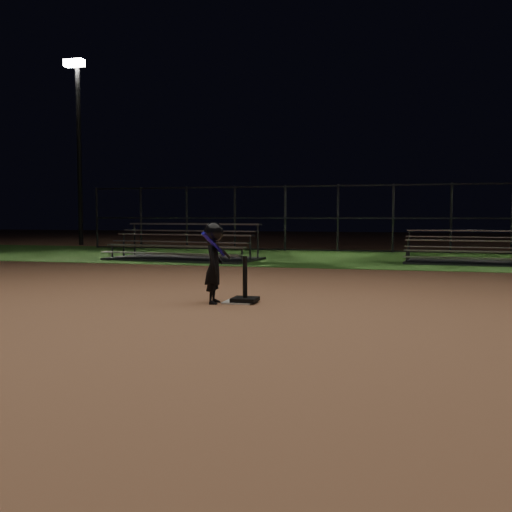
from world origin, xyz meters
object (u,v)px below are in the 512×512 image
(bleacher_left, at_px, (184,252))
(light_pole_left, at_px, (78,136))
(home_plate, at_px, (239,302))
(batting_tee, at_px, (245,293))
(child_batter, at_px, (214,260))
(bleacher_right, at_px, (475,257))

(bleacher_left, height_order, light_pole_left, light_pole_left)
(bleacher_left, bearing_deg, home_plate, -56.10)
(home_plate, relative_size, bleacher_left, 0.10)
(batting_tee, distance_m, bleacher_left, 8.84)
(home_plate, bearing_deg, child_batter, -152.76)
(child_batter, xyz_separation_m, bleacher_right, (4.68, 8.69, -0.46))
(child_batter, relative_size, light_pole_left, 0.15)
(batting_tee, height_order, bleacher_right, bleacher_right)
(bleacher_right, bearing_deg, bleacher_left, -171.31)
(child_batter, bearing_deg, batting_tee, -79.24)
(bleacher_left, bearing_deg, batting_tee, -55.60)
(batting_tee, height_order, bleacher_left, bleacher_left)
(light_pole_left, bearing_deg, bleacher_left, -41.98)
(child_batter, height_order, bleacher_left, child_batter)
(bleacher_left, distance_m, light_pole_left, 11.68)
(home_plate, xyz_separation_m, light_pole_left, (-12.00, 14.94, 4.93))
(bleacher_right, bearing_deg, child_batter, -114.52)
(child_batter, xyz_separation_m, bleacher_left, (-3.71, 7.97, -0.43))
(bleacher_right, xyz_separation_m, light_pole_left, (-16.34, 6.43, 4.75))
(home_plate, bearing_deg, light_pole_left, 128.77)
(bleacher_left, relative_size, bleacher_right, 1.21)
(batting_tee, bearing_deg, light_pole_left, 128.96)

